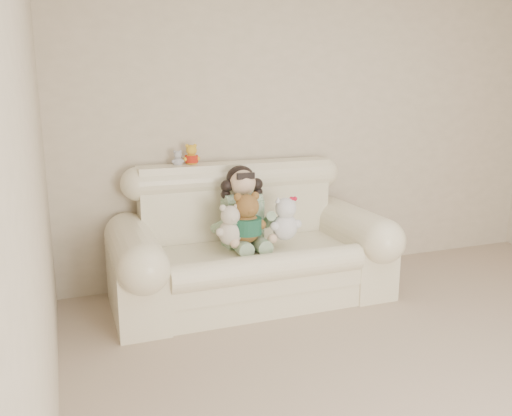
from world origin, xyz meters
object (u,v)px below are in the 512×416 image
object	(u,v)px
seated_child	(242,206)
white_cat	(285,214)
sofa	(251,235)
brown_teddy	(247,213)
cream_teddy	(230,221)

from	to	relation	value
seated_child	white_cat	xyz separation A→B (m)	(0.26, -0.22, -0.04)
sofa	white_cat	size ratio (longest dim) A/B	5.36
sofa	brown_teddy	size ratio (longest dim) A/B	4.77
brown_teddy	cream_teddy	bearing A→B (deg)	179.25
white_cat	seated_child	bearing A→B (deg)	138.47
seated_child	white_cat	world-z (taller)	seated_child
sofa	seated_child	distance (m)	0.24
brown_teddy	cream_teddy	xyz separation A→B (m)	(-0.13, -0.01, -0.04)
white_cat	cream_teddy	bearing A→B (deg)	176.05
seated_child	brown_teddy	bearing A→B (deg)	-105.17
brown_teddy	white_cat	xyz separation A→B (m)	(0.29, -0.03, -0.02)
brown_teddy	sofa	bearing A→B (deg)	50.36
seated_child	brown_teddy	xyz separation A→B (m)	(-0.03, -0.19, -0.01)
seated_child	cream_teddy	world-z (taller)	seated_child
brown_teddy	white_cat	bearing A→B (deg)	-11.30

